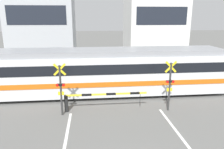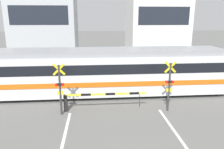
{
  "view_description": "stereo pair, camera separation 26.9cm",
  "coord_description": "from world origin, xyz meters",
  "px_view_note": "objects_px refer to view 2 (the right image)",
  "views": [
    {
      "loc": [
        -1.46,
        -4.64,
        5.35
      ],
      "look_at": [
        0.0,
        9.34,
        1.6
      ],
      "focal_mm": 35.0,
      "sensor_mm": 36.0,
      "label": 1
    },
    {
      "loc": [
        -1.19,
        -4.67,
        5.35
      ],
      "look_at": [
        0.0,
        9.34,
        1.6
      ],
      "focal_mm": 35.0,
      "sensor_mm": 36.0,
      "label": 2
    }
  ],
  "objects_px": {
    "crossing_signal_right": "(169,84)",
    "crossing_barrier_near": "(90,98)",
    "pedestrian": "(108,62)",
    "crossing_signal_left": "(60,87)",
    "crossing_barrier_far": "(125,71)",
    "commuter_train": "(106,70)"
  },
  "relations": [
    {
      "from": "crossing_barrier_near",
      "to": "crossing_signal_right",
      "type": "height_order",
      "value": "crossing_signal_right"
    },
    {
      "from": "commuter_train",
      "to": "crossing_barrier_near",
      "type": "distance_m",
      "value": 3.18
    },
    {
      "from": "crossing_signal_right",
      "to": "crossing_barrier_near",
      "type": "bearing_deg",
      "value": 174.76
    },
    {
      "from": "crossing_barrier_far",
      "to": "crossing_signal_right",
      "type": "relative_size",
      "value": 1.62
    },
    {
      "from": "commuter_train",
      "to": "crossing_signal_right",
      "type": "bearing_deg",
      "value": -43.63
    },
    {
      "from": "crossing_signal_left",
      "to": "crossing_signal_right",
      "type": "bearing_deg",
      "value": 0.0
    },
    {
      "from": "crossing_barrier_near",
      "to": "crossing_signal_left",
      "type": "xyz_separation_m",
      "value": [
        -1.63,
        -0.41,
        0.85
      ]
    },
    {
      "from": "pedestrian",
      "to": "crossing_signal_right",
      "type": "bearing_deg",
      "value": -73.28
    },
    {
      "from": "commuter_train",
      "to": "crossing_signal_right",
      "type": "relative_size",
      "value": 5.58
    },
    {
      "from": "crossing_signal_left",
      "to": "crossing_signal_right",
      "type": "height_order",
      "value": "same"
    },
    {
      "from": "crossing_barrier_near",
      "to": "pedestrian",
      "type": "distance_m",
      "value": 9.37
    },
    {
      "from": "crossing_signal_right",
      "to": "pedestrian",
      "type": "bearing_deg",
      "value": 106.72
    },
    {
      "from": "crossing_signal_left",
      "to": "commuter_train",
      "type": "bearing_deg",
      "value": 50.36
    },
    {
      "from": "crossing_barrier_far",
      "to": "crossing_barrier_near",
      "type": "bearing_deg",
      "value": -115.09
    },
    {
      "from": "crossing_barrier_near",
      "to": "crossing_barrier_far",
      "type": "height_order",
      "value": "same"
    },
    {
      "from": "crossing_barrier_near",
      "to": "pedestrian",
      "type": "height_order",
      "value": "pedestrian"
    },
    {
      "from": "commuter_train",
      "to": "crossing_barrier_near",
      "type": "xyz_separation_m",
      "value": [
        -1.07,
        -2.85,
        -0.92
      ]
    },
    {
      "from": "crossing_barrier_far",
      "to": "crossing_signal_right",
      "type": "xyz_separation_m",
      "value": [
        1.63,
        -6.52,
        0.85
      ]
    },
    {
      "from": "crossing_signal_right",
      "to": "pedestrian",
      "type": "distance_m",
      "value": 10.09
    },
    {
      "from": "commuter_train",
      "to": "crossing_barrier_near",
      "type": "relative_size",
      "value": 3.44
    },
    {
      "from": "crossing_signal_left",
      "to": "crossing_barrier_far",
      "type": "bearing_deg",
      "value": 55.42
    },
    {
      "from": "commuter_train",
      "to": "crossing_barrier_far",
      "type": "distance_m",
      "value": 3.83
    }
  ]
}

